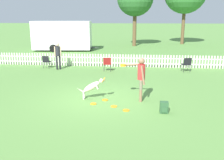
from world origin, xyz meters
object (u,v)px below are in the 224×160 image
object	(u,v)px
folding_chair_green_right	(187,63)
equipment_trailer	(62,35)
frisbee_near_dog	(105,100)
handler_person	(140,74)
frisbee_far_scatter	(126,110)
folding_chair_center	(107,63)
frisbee_midfield	(114,106)
leaping_dog	(92,86)
backpack_on_grass	(164,107)
spectator_standing	(58,53)
folding_chair_blue_left	(46,61)
frisbee_near_handler	(93,104)

from	to	relation	value
folding_chair_green_right	equipment_trailer	xyz separation A→B (m)	(-9.97, 8.66, 0.94)
frisbee_near_dog	folding_chair_green_right	world-z (taller)	folding_chair_green_right
handler_person	frisbee_far_scatter	bearing A→B (deg)	157.69
handler_person	frisbee_far_scatter	world-z (taller)	handler_person
folding_chair_center	frisbee_midfield	bearing A→B (deg)	94.55
handler_person	equipment_trailer	bearing A→B (deg)	27.26
leaping_dog	frisbee_far_scatter	distance (m)	1.82
frisbee_midfield	backpack_on_grass	size ratio (longest dim) A/B	0.60
equipment_trailer	spectator_standing	bearing A→B (deg)	-80.32
leaping_dog	backpack_on_grass	world-z (taller)	leaping_dog
frisbee_midfield	spectator_standing	bearing A→B (deg)	122.94
handler_person	equipment_trailer	world-z (taller)	equipment_trailer
folding_chair_green_right	leaping_dog	bearing A→B (deg)	38.50
frisbee_near_dog	folding_chair_blue_left	size ratio (longest dim) A/B	0.29
frisbee_midfield	backpack_on_grass	world-z (taller)	backpack_on_grass
folding_chair_green_right	spectator_standing	size ratio (longest dim) A/B	0.52
frisbee_near_handler	frisbee_far_scatter	distance (m)	1.34
handler_person	frisbee_near_dog	distance (m)	1.68
frisbee_near_dog	handler_person	bearing A→B (deg)	4.00
folding_chair_blue_left	leaping_dog	bearing A→B (deg)	130.43
spectator_standing	folding_chair_green_right	bearing A→B (deg)	163.48
backpack_on_grass	folding_chair_blue_left	bearing A→B (deg)	133.69
frisbee_far_scatter	folding_chair_blue_left	world-z (taller)	folding_chair_blue_left
frisbee_near_dog	equipment_trailer	distance (m)	15.46
handler_person	folding_chair_blue_left	size ratio (longest dim) A/B	2.12
folding_chair_blue_left	folding_chair_green_right	size ratio (longest dim) A/B	0.93
handler_person	equipment_trailer	xyz separation A→B (m)	(-7.24, 14.12, 0.40)
leaping_dog	folding_chair_green_right	distance (m)	7.11
leaping_dog	frisbee_far_scatter	bearing A→B (deg)	51.17
frisbee_midfield	equipment_trailer	bearing A→B (deg)	113.05
frisbee_near_handler	backpack_on_grass	size ratio (longest dim) A/B	0.60
handler_person	leaping_dog	size ratio (longest dim) A/B	1.44
folding_chair_center	spectator_standing	xyz separation A→B (m)	(-3.02, 0.20, 0.50)
leaping_dog	frisbee_near_dog	distance (m)	0.71
handler_person	backpack_on_grass	distance (m)	1.66
frisbee_far_scatter	folding_chair_blue_left	size ratio (longest dim) A/B	0.29
handler_person	folding_chair_blue_left	world-z (taller)	handler_person
leaping_dog	frisbee_midfield	world-z (taller)	leaping_dog
frisbee_near_handler	folding_chair_green_right	world-z (taller)	folding_chair_green_right
leaping_dog	backpack_on_grass	bearing A→B (deg)	66.06
handler_person	frisbee_far_scatter	distance (m)	1.58
folding_chair_center	frisbee_near_dog	bearing A→B (deg)	91.34
backpack_on_grass	folding_chair_blue_left	world-z (taller)	folding_chair_blue_left
equipment_trailer	frisbee_midfield	bearing A→B (deg)	-72.28
frisbee_near_handler	folding_chair_blue_left	xyz separation A→B (m)	(-4.07, 6.27, 0.45)
frisbee_midfield	frisbee_far_scatter	bearing A→B (deg)	-36.79
folding_chair_center	folding_chair_blue_left	bearing A→B (deg)	-12.05
leaping_dog	backpack_on_grass	size ratio (longest dim) A/B	2.98
frisbee_midfield	folding_chair_green_right	xyz separation A→B (m)	(3.63, 6.23, 0.49)
leaping_dog	frisbee_far_scatter	size ratio (longest dim) A/B	5.00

